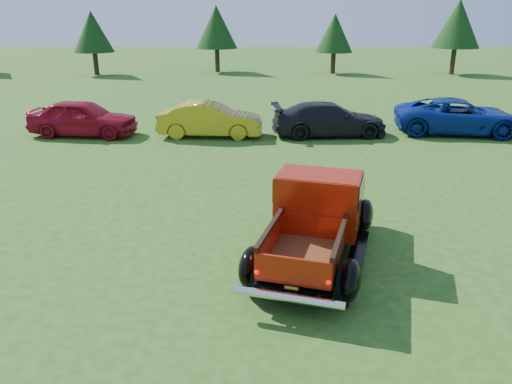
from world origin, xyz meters
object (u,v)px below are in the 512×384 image
show_car_yellow (210,120)px  tree_west (93,32)px  show_car_red (83,118)px  tree_east (458,24)px  pickup_truck (318,216)px  tree_mid_left (216,27)px  tree_mid_right (335,33)px  show_car_grey (329,119)px  show_car_blue (459,116)px

show_car_yellow → tree_west: bearing=30.7°
show_car_yellow → show_car_red: bearing=91.2°
tree_east → pickup_truck: 32.95m
tree_mid_left → show_car_yellow: (1.44, -21.60, -2.73)m
tree_east → show_car_yellow: 26.22m
tree_east → tree_west: bearing=-178.9°
tree_east → show_car_red: 29.50m
tree_mid_left → pickup_truck: bearing=-81.9°
tree_mid_right → show_car_yellow: tree_mid_right is taller
tree_west → tree_mid_right: tree_west is taller
show_car_grey → show_car_blue: (5.15, 0.39, 0.04)m
tree_mid_left → show_car_red: bearing=-99.3°
show_car_red → show_car_yellow: 4.94m
show_car_blue → tree_west: bearing=54.7°
tree_mid_right → tree_west: bearing=-176.8°
pickup_truck → show_car_red: size_ratio=1.16×
show_car_grey → show_car_red: bearing=85.5°
tree_east → show_car_grey: tree_east is taller
tree_west → show_car_grey: (15.02, -19.40, -2.47)m
tree_west → show_car_blue: bearing=-43.3°
tree_mid_left → tree_mid_right: size_ratio=1.14×
show_car_red → show_car_blue: bearing=-82.3°
tree_east → pickup_truck: tree_east is taller
tree_mid_right → show_car_blue: (2.17, -20.01, -2.29)m
show_car_red → show_car_blue: (14.67, 0.46, -0.02)m
tree_east → tree_mid_right: bearing=176.8°
tree_west → tree_mid_left: (9.00, 2.00, 0.27)m
tree_west → show_car_red: tree_west is taller
tree_mid_right → show_car_red: bearing=-121.4°
tree_mid_left → tree_mid_right: tree_mid_left is taller
show_car_blue → tree_east: bearing=-11.3°
show_car_red → tree_mid_left: bearing=-3.3°
tree_east → show_car_red: size_ratio=1.32×
show_car_grey → show_car_blue: show_car_blue is taller
show_car_blue → show_car_grey: bearing=102.4°
tree_mid_left → show_car_blue: 23.95m
tree_west → show_car_grey: bearing=-52.3°
tree_west → tree_mid_left: bearing=12.5°
show_car_yellow → show_car_blue: bearing=-83.8°
show_car_grey → pickup_truck: bearing=166.3°
tree_mid_left → tree_mid_right: 9.06m
tree_mid_right → show_car_red: (-12.50, -20.47, -2.27)m
tree_mid_left → show_car_grey: (6.02, -21.40, -2.74)m
pickup_truck → show_car_blue: bearing=73.2°
show_car_red → show_car_blue: show_car_red is taller
tree_east → show_car_blue: 20.89m
tree_west → tree_mid_right: (18.00, 1.00, -0.14)m
tree_mid_left → tree_east: 18.06m
pickup_truck → show_car_blue: pickup_truck is taller
tree_west → pickup_truck: tree_west is taller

